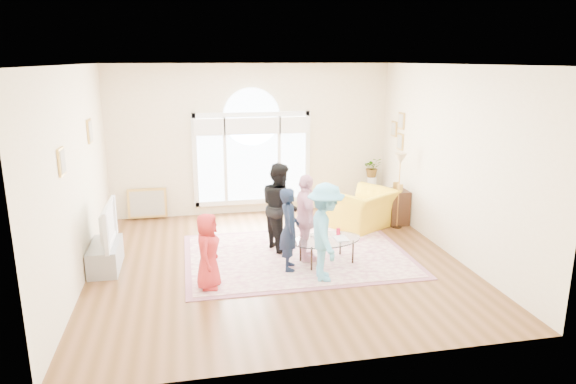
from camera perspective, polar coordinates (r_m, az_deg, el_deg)
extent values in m
plane|color=#533417|center=(8.62, -1.21, -7.83)|extent=(6.00, 6.00, 0.00)
plane|color=beige|center=(11.06, -4.04, 5.78)|extent=(6.00, 0.00, 6.00)
plane|color=beige|center=(5.31, 4.50, -3.91)|extent=(6.00, 0.00, 6.00)
plane|color=beige|center=(8.18, -22.44, 1.58)|extent=(0.00, 6.00, 6.00)
plane|color=beige|center=(9.15, 17.59, 3.29)|extent=(0.00, 6.00, 6.00)
plane|color=white|center=(7.97, -1.33, 13.97)|extent=(6.00, 6.00, 0.00)
cube|color=white|center=(11.31, -3.89, -1.03)|extent=(2.50, 0.08, 0.10)
cube|color=white|center=(10.95, -4.07, 8.59)|extent=(2.50, 0.08, 0.10)
cube|color=white|center=(11.00, -10.30, 3.42)|extent=(0.10, 0.08, 2.00)
cube|color=white|center=(11.31, 2.17, 3.94)|extent=(0.10, 0.08, 2.00)
cube|color=#C6E2FF|center=(11.01, -8.61, 3.50)|extent=(0.55, 0.02, 1.80)
cube|color=#C6E2FF|center=(11.24, 0.56, 3.88)|extent=(0.55, 0.02, 1.80)
cube|color=#C6E2FF|center=(11.09, -3.98, 3.70)|extent=(1.10, 0.02, 1.80)
cylinder|color=#C6E2FF|center=(10.96, -4.06, 8.33)|extent=(1.20, 0.02, 1.20)
cube|color=white|center=(11.02, -6.99, 3.56)|extent=(0.07, 0.04, 1.80)
cube|color=white|center=(11.17, -0.99, 3.81)|extent=(0.07, 0.04, 1.80)
cube|color=white|center=(10.82, -8.73, 7.16)|extent=(0.65, 0.12, 0.35)
cube|color=white|center=(10.90, -3.99, 7.35)|extent=(1.20, 0.12, 0.35)
cube|color=white|center=(11.05, 0.65, 7.48)|extent=(0.65, 0.12, 0.35)
cube|color=tan|center=(9.35, -21.18, 6.33)|extent=(0.03, 0.34, 0.40)
cube|color=#ADA38E|center=(9.35, -21.07, 6.33)|extent=(0.01, 0.28, 0.34)
cube|color=tan|center=(7.23, -23.86, 3.11)|extent=(0.03, 0.30, 0.36)
cube|color=#ADA38E|center=(7.23, -23.72, 3.12)|extent=(0.01, 0.24, 0.30)
cube|color=tan|center=(10.89, 12.49, 7.72)|extent=(0.03, 0.28, 0.34)
cube|color=#ADA38E|center=(10.88, 12.40, 7.72)|extent=(0.01, 0.22, 0.28)
cube|color=tan|center=(10.95, 12.36, 5.49)|extent=(0.03, 0.28, 0.34)
cube|color=#ADA38E|center=(10.94, 12.28, 5.49)|extent=(0.01, 0.22, 0.28)
cube|color=tan|center=(11.23, 11.71, 6.88)|extent=(0.03, 0.26, 0.32)
cube|color=#ADA38E|center=(11.23, 11.63, 6.88)|extent=(0.01, 0.20, 0.26)
cube|color=beige|center=(8.88, 1.04, -7.05)|extent=(3.60, 2.60, 0.02)
cube|color=#8D5465|center=(8.88, 1.03, -7.08)|extent=(3.80, 2.80, 0.01)
cube|color=gray|center=(8.80, -19.61, -6.74)|extent=(0.45, 1.00, 0.42)
imported|color=black|center=(8.63, -19.91, -3.41)|extent=(0.15, 1.14, 0.65)
cube|color=#66E7CD|center=(8.62, -19.32, -3.38)|extent=(0.02, 0.93, 0.53)
ellipsoid|color=silver|center=(8.46, 4.33, -5.31)|extent=(1.31, 0.97, 0.02)
cylinder|color=black|center=(8.88, 5.83, -5.82)|extent=(0.03, 0.03, 0.40)
cylinder|color=black|center=(8.56, 1.39, -6.53)|extent=(0.03, 0.03, 0.40)
cylinder|color=black|center=(8.53, 7.22, -6.73)|extent=(0.03, 0.03, 0.40)
cylinder|color=black|center=(8.20, 2.64, -7.51)|extent=(0.03, 0.03, 0.40)
imported|color=#B2A58C|center=(8.43, 3.19, -5.20)|extent=(0.34, 0.36, 0.03)
imported|color=#B2A58C|center=(8.43, 5.25, -5.25)|extent=(0.22, 0.30, 0.02)
cylinder|color=red|center=(8.65, 5.59, -4.41)|extent=(0.07, 0.07, 0.12)
imported|color=yellow|center=(10.35, 8.33, -1.87)|extent=(1.54, 1.49, 0.76)
cube|color=black|center=(10.74, 11.97, -1.61)|extent=(0.40, 0.50, 0.70)
cylinder|color=black|center=(10.57, 11.99, -3.79)|extent=(0.20, 0.20, 0.02)
cylinder|color=#C38F3E|center=(10.39, 12.18, -0.31)|extent=(0.02, 0.02, 1.35)
cone|color=#CCB284|center=(10.23, 12.39, 3.62)|extent=(0.31, 0.31, 0.22)
cylinder|color=white|center=(11.82, 9.25, 0.01)|extent=(0.20, 0.20, 0.70)
imported|color=#33722D|center=(11.69, 9.36, 2.72)|extent=(0.43, 0.39, 0.44)
cube|color=tan|center=(11.26, -15.25, -2.91)|extent=(0.80, 0.14, 0.62)
imported|color=red|center=(7.56, -8.89, -6.49)|extent=(0.48, 0.62, 1.13)
imported|color=#141E34|center=(8.10, 0.14, -4.13)|extent=(0.38, 0.53, 1.33)
imported|color=black|center=(8.97, -0.94, -1.56)|extent=(0.76, 0.88, 1.54)
imported|color=#F9B2C9|center=(8.44, 1.97, -2.90)|extent=(0.37, 0.86, 1.46)
imported|color=#5EBDE9|center=(7.72, 4.19, -4.46)|extent=(0.67, 1.03, 1.50)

